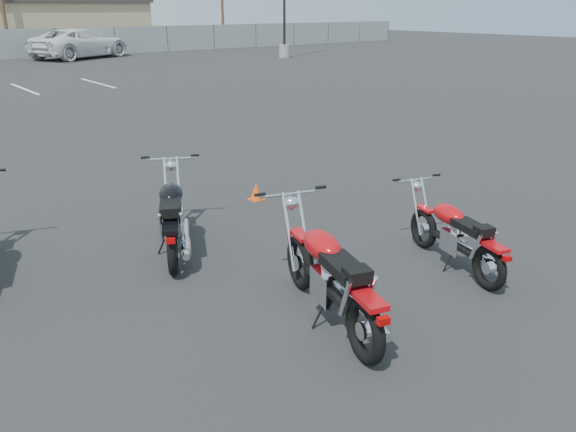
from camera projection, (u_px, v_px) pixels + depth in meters
ground at (306, 284)px, 6.70m from camera, size 120.00×120.00×0.00m
motorcycle_second_black at (173, 217)px, 7.48m from camera, size 1.41×2.09×1.07m
motorcycle_third_red at (331, 276)px, 5.77m from camera, size 1.15×2.28×1.12m
motorcycle_rear_red at (456, 235)px, 7.01m from camera, size 0.96×1.92×0.95m
training_cone_near at (256, 191)px, 9.61m from camera, size 0.24×0.24×0.29m
light_pole_east at (284, 15)px, 35.64m from camera, size 0.80×0.70×10.04m
tan_building_east at (45, 24)px, 44.20m from camera, size 14.40×9.40×3.70m
white_van at (80, 35)px, 35.58m from camera, size 5.90×8.14×2.87m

